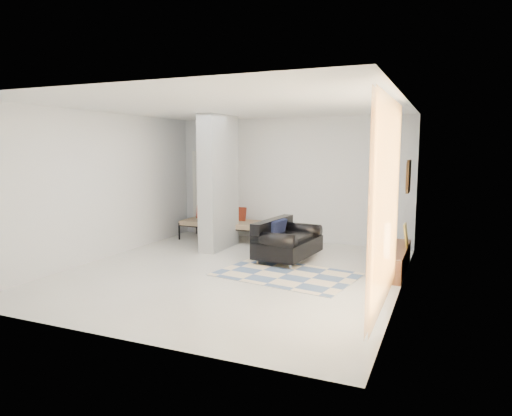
% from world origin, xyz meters
% --- Properties ---
extents(floor, '(6.00, 6.00, 0.00)m').
position_xyz_m(floor, '(0.00, 0.00, 0.00)').
color(floor, silver).
rests_on(floor, ground).
extents(ceiling, '(6.00, 6.00, 0.00)m').
position_xyz_m(ceiling, '(0.00, 0.00, 2.80)').
color(ceiling, white).
rests_on(ceiling, wall_back).
extents(wall_back, '(6.00, 0.00, 6.00)m').
position_xyz_m(wall_back, '(0.00, 3.00, 1.40)').
color(wall_back, white).
rests_on(wall_back, ground).
extents(wall_front, '(6.00, 0.00, 6.00)m').
position_xyz_m(wall_front, '(0.00, -3.00, 1.40)').
color(wall_front, white).
rests_on(wall_front, ground).
extents(wall_left, '(0.00, 6.00, 6.00)m').
position_xyz_m(wall_left, '(-2.75, 0.00, 1.40)').
color(wall_left, white).
rests_on(wall_left, ground).
extents(wall_right, '(0.00, 6.00, 6.00)m').
position_xyz_m(wall_right, '(2.75, 0.00, 1.40)').
color(wall_right, white).
rests_on(wall_right, ground).
extents(partition_column, '(0.35, 1.20, 2.80)m').
position_xyz_m(partition_column, '(-1.10, 1.60, 1.40)').
color(partition_column, '#A2A7A9').
rests_on(partition_column, floor).
extents(hallway_door, '(0.85, 0.06, 2.04)m').
position_xyz_m(hallway_door, '(-2.10, 2.96, 1.02)').
color(hallway_door, white).
rests_on(hallway_door, floor).
extents(curtain, '(0.00, 2.55, 2.55)m').
position_xyz_m(curtain, '(2.67, -1.15, 1.45)').
color(curtain, '#FFA843').
rests_on(curtain, wall_right).
extents(wall_art, '(0.04, 0.45, 0.55)m').
position_xyz_m(wall_art, '(2.72, 1.17, 1.65)').
color(wall_art, '#3F2611').
rests_on(wall_art, wall_right).
extents(media_console, '(0.45, 1.79, 0.80)m').
position_xyz_m(media_console, '(2.52, 1.17, 0.20)').
color(media_console, brown).
rests_on(media_console, floor).
extents(loveseat, '(1.02, 1.56, 0.76)m').
position_xyz_m(loveseat, '(0.52, 1.21, 0.36)').
color(loveseat, silver).
rests_on(loveseat, floor).
extents(daybed, '(2.00, 0.87, 0.77)m').
position_xyz_m(daybed, '(-1.42, 2.47, 0.41)').
color(daybed, black).
rests_on(daybed, floor).
extents(area_rug, '(2.46, 1.84, 0.01)m').
position_xyz_m(area_rug, '(0.90, 0.20, 0.01)').
color(area_rug, beige).
rests_on(area_rug, floor).
extents(cylinder_lamp, '(0.10, 0.10, 0.55)m').
position_xyz_m(cylinder_lamp, '(2.50, 0.39, 0.68)').
color(cylinder_lamp, white).
rests_on(cylinder_lamp, media_console).
extents(bronze_figurine, '(0.12, 0.12, 0.22)m').
position_xyz_m(bronze_figurine, '(2.47, 1.63, 0.51)').
color(bronze_figurine, black).
rests_on(bronze_figurine, media_console).
extents(vase, '(0.20, 0.20, 0.19)m').
position_xyz_m(vase, '(2.47, 1.18, 0.50)').
color(vase, '#B9C4BE').
rests_on(vase, media_console).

